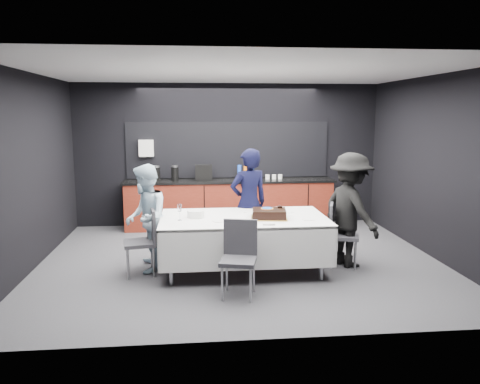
% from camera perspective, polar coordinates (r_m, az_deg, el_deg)
% --- Properties ---
extents(ground, '(6.00, 6.00, 0.00)m').
position_cam_1_polar(ground, '(7.17, 0.08, -8.44)').
color(ground, '#3E3E43').
rests_on(ground, ground).
extents(room_shell, '(6.04, 5.04, 2.82)m').
position_cam_1_polar(room_shell, '(6.83, 0.08, 6.56)').
color(room_shell, white).
rests_on(room_shell, ground).
extents(kitchenette, '(4.10, 0.64, 2.05)m').
position_cam_1_polar(kitchenette, '(9.18, -1.40, -0.95)').
color(kitchenette, '#5C190E').
rests_on(kitchenette, ground).
extents(party_table, '(2.32, 1.32, 0.78)m').
position_cam_1_polar(party_table, '(6.61, 0.43, -4.21)').
color(party_table, '#99999E').
rests_on(party_table, ground).
extents(cake_assembly, '(0.54, 0.46, 0.16)m').
position_cam_1_polar(cake_assembly, '(6.50, 3.57, -2.66)').
color(cake_assembly, gold).
rests_on(cake_assembly, party_table).
extents(plate_stack, '(0.24, 0.24, 0.10)m').
position_cam_1_polar(plate_stack, '(6.57, -5.42, -2.66)').
color(plate_stack, white).
rests_on(plate_stack, party_table).
extents(loose_plate_near, '(0.18, 0.18, 0.01)m').
position_cam_1_polar(loose_plate_near, '(6.31, -2.56, -3.56)').
color(loose_plate_near, white).
rests_on(loose_plate_near, party_table).
extents(loose_plate_right_a, '(0.20, 0.20, 0.01)m').
position_cam_1_polar(loose_plate_right_a, '(6.93, 5.80, -2.41)').
color(loose_plate_right_a, white).
rests_on(loose_plate_right_a, party_table).
extents(loose_plate_right_b, '(0.18, 0.18, 0.01)m').
position_cam_1_polar(loose_plate_right_b, '(6.48, 8.31, -3.30)').
color(loose_plate_right_b, white).
rests_on(loose_plate_right_b, party_table).
extents(loose_plate_far, '(0.18, 0.18, 0.01)m').
position_cam_1_polar(loose_plate_far, '(6.89, 1.17, -2.43)').
color(loose_plate_far, white).
rests_on(loose_plate_far, party_table).
extents(fork_pile, '(0.17, 0.11, 0.02)m').
position_cam_1_polar(fork_pile, '(6.12, 3.54, -3.89)').
color(fork_pile, white).
rests_on(fork_pile, party_table).
extents(champagne_flute, '(0.06, 0.06, 0.22)m').
position_cam_1_polar(champagne_flute, '(6.39, -7.39, -2.05)').
color(champagne_flute, white).
rests_on(champagne_flute, party_table).
extents(chair_left, '(0.49, 0.49, 0.92)m').
position_cam_1_polar(chair_left, '(6.61, -11.47, -5.36)').
color(chair_left, '#333338').
rests_on(chair_left, ground).
extents(chair_right, '(0.53, 0.53, 0.92)m').
position_cam_1_polar(chair_right, '(6.99, 11.92, -4.55)').
color(chair_right, '#333338').
rests_on(chair_right, ground).
extents(chair_near, '(0.51, 0.51, 0.92)m').
position_cam_1_polar(chair_near, '(5.77, -0.10, -7.36)').
color(chair_near, '#333338').
rests_on(chair_near, ground).
extents(person_center, '(0.71, 0.58, 1.69)m').
position_cam_1_polar(person_center, '(7.27, 1.07, -1.32)').
color(person_center, black).
rests_on(person_center, ground).
extents(person_left, '(0.61, 0.77, 1.52)m').
position_cam_1_polar(person_left, '(6.71, -11.42, -3.15)').
color(person_left, '#ACC7D8').
rests_on(person_left, ground).
extents(person_right, '(0.96, 1.22, 1.66)m').
position_cam_1_polar(person_right, '(6.97, 13.31, -2.15)').
color(person_right, black).
rests_on(person_right, ground).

